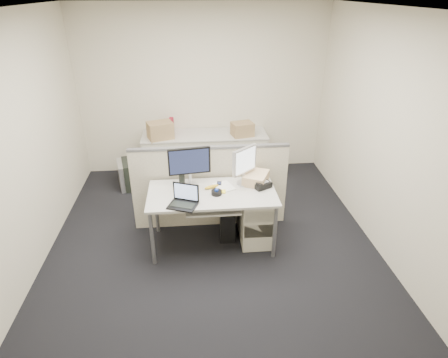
{
  "coord_description": "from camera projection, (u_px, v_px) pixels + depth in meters",
  "views": [
    {
      "loc": [
        -0.21,
        -3.82,
        2.87
      ],
      "look_at": [
        0.15,
        0.15,
        0.82
      ],
      "focal_mm": 30.0,
      "sensor_mm": 36.0,
      "label": 1
    }
  ],
  "objects": [
    {
      "name": "floor",
      "position": [
        213.0,
        243.0,
        4.71
      ],
      "size": [
        4.0,
        4.5,
        0.01
      ],
      "primitive_type": "cube",
      "color": "black",
      "rests_on": "ground"
    },
    {
      "name": "pc_tower_spare_silver",
      "position": [
        125.0,
        175.0,
        5.95
      ],
      "size": [
        0.28,
        0.48,
        0.42
      ],
      "primitive_type": "cube",
      "rotation": [
        0.0,
        0.0,
        0.24
      ],
      "color": "#B7B7BC",
      "rests_on": "floor"
    },
    {
      "name": "trackball",
      "position": [
        217.0,
        193.0,
        4.32
      ],
      "size": [
        0.16,
        0.16,
        0.05
      ],
      "primitive_type": "cylinder",
      "rotation": [
        0.0,
        0.0,
        -0.31
      ],
      "color": "black",
      "rests_on": "desk"
    },
    {
      "name": "wall_right",
      "position": [
        387.0,
        137.0,
        4.25
      ],
      "size": [
        0.02,
        4.5,
        2.7
      ],
      "primitive_type": "cube",
      "color": "beige",
      "rests_on": "ground"
    },
    {
      "name": "back_counter",
      "position": [
        205.0,
        156.0,
        6.25
      ],
      "size": [
        2.0,
        0.6,
        0.72
      ],
      "primitive_type": "cube",
      "color": "beige",
      "rests_on": "floor"
    },
    {
      "name": "ceiling",
      "position": [
        209.0,
        8.0,
        3.47
      ],
      "size": [
        4.0,
        4.5,
        0.01
      ],
      "primitive_type": "cube",
      "color": "white",
      "rests_on": "ground"
    },
    {
      "name": "monitor_small",
      "position": [
        244.0,
        166.0,
        4.46
      ],
      "size": [
        0.41,
        0.39,
        0.47
      ],
      "primitive_type": "cube",
      "rotation": [
        0.0,
        0.0,
        0.71
      ],
      "color": "#B7B7BC",
      "rests_on": "desk"
    },
    {
      "name": "sticky_pad",
      "position": [
        222.0,
        191.0,
        4.38
      ],
      "size": [
        0.09,
        0.09,
        0.01
      ],
      "primitive_type": "cube",
      "rotation": [
        0.0,
        0.0,
        -0.12
      ],
      "color": "yellow",
      "rests_on": "desk"
    },
    {
      "name": "travel_mug",
      "position": [
        182.0,
        179.0,
        4.51
      ],
      "size": [
        0.07,
        0.07,
        0.15
      ],
      "primitive_type": "cylinder",
      "rotation": [
        0.0,
        0.0,
        -0.02
      ],
      "color": "black",
      "rests_on": "desk"
    },
    {
      "name": "pc_tower_spare_dark",
      "position": [
        130.0,
        174.0,
        5.96
      ],
      "size": [
        0.28,
        0.5,
        0.44
      ],
      "primitive_type": "cube",
      "rotation": [
        0.0,
        0.0,
        0.21
      ],
      "color": "black",
      "rests_on": "floor"
    },
    {
      "name": "paper_stack",
      "position": [
        224.0,
        187.0,
        4.49
      ],
      "size": [
        0.28,
        0.31,
        0.01
      ],
      "primitive_type": "cube",
      "rotation": [
        0.0,
        0.0,
        0.39
      ],
      "color": "silver",
      "rests_on": "desk"
    },
    {
      "name": "cardboard_box_right",
      "position": [
        242.0,
        130.0,
        5.98
      ],
      "size": [
        0.38,
        0.33,
        0.24
      ],
      "primitive_type": "cube",
      "rotation": [
        0.0,
        0.0,
        0.24
      ],
      "color": "olive",
      "rests_on": "back_counter"
    },
    {
      "name": "monitor_main",
      "position": [
        190.0,
        167.0,
        4.4
      ],
      "size": [
        0.52,
        0.25,
        0.5
      ],
      "primitive_type": "cube",
      "rotation": [
        0.0,
        0.0,
        0.13
      ],
      "color": "black",
      "rests_on": "desk"
    },
    {
      "name": "keyboard_tray",
      "position": [
        213.0,
        208.0,
        4.27
      ],
      "size": [
        0.62,
        0.32,
        0.02
      ],
      "primitive_type": "cube",
      "color": "beige",
      "rests_on": "desk"
    },
    {
      "name": "wall_front",
      "position": [
        235.0,
        291.0,
        2.1
      ],
      "size": [
        4.0,
        0.02,
        2.7
      ],
      "primitive_type": "cube",
      "color": "beige",
      "rests_on": "ground"
    },
    {
      "name": "banana",
      "position": [
        211.0,
        187.0,
        4.46
      ],
      "size": [
        0.19,
        0.12,
        0.04
      ],
      "primitive_type": "ellipsoid",
      "rotation": [
        0.0,
        0.0,
        0.42
      ],
      "color": "gold",
      "rests_on": "desk"
    },
    {
      "name": "red_binder",
      "position": [
        170.0,
        127.0,
        6.08
      ],
      "size": [
        0.1,
        0.28,
        0.25
      ],
      "primitive_type": "cube",
      "rotation": [
        0.0,
        0.0,
        -0.16
      ],
      "color": "maroon",
      "rests_on": "back_counter"
    },
    {
      "name": "laptop",
      "position": [
        182.0,
        197.0,
        4.05
      ],
      "size": [
        0.36,
        0.32,
        0.23
      ],
      "primitive_type": "cube",
      "rotation": [
        0.0,
        0.0,
        -0.37
      ],
      "color": "black",
      "rests_on": "desk"
    },
    {
      "name": "wall_left",
      "position": [
        22.0,
        149.0,
        3.93
      ],
      "size": [
        0.02,
        4.5,
        2.7
      ],
      "primitive_type": "cube",
      "color": "beige",
      "rests_on": "ground"
    },
    {
      "name": "manila_folders",
      "position": [
        256.0,
        178.0,
        4.57
      ],
      "size": [
        0.38,
        0.41,
        0.13
      ],
      "primitive_type": "cube",
      "rotation": [
        0.0,
        0.0,
        -0.44
      ],
      "color": "beige",
      "rests_on": "desk"
    },
    {
      "name": "wall_back",
      "position": [
        203.0,
        92.0,
        6.09
      ],
      "size": [
        4.0,
        0.02,
        2.7
      ],
      "primitive_type": "cube",
      "color": "beige",
      "rests_on": "ground"
    },
    {
      "name": "keyboard",
      "position": [
        209.0,
        205.0,
        4.29
      ],
      "size": [
        0.43,
        0.15,
        0.02
      ],
      "primitive_type": "cube",
      "rotation": [
        0.0,
        0.0,
        -0.01
      ],
      "color": "black",
      "rests_on": "keyboard_tray"
    },
    {
      "name": "pc_tower_desk",
      "position": [
        227.0,
        219.0,
        4.81
      ],
      "size": [
        0.21,
        0.47,
        0.43
      ],
      "primitive_type": "cube",
      "rotation": [
        0.0,
        0.0,
        -0.05
      ],
      "color": "black",
      "rests_on": "floor"
    },
    {
      "name": "drawer_pedestal",
      "position": [
        256.0,
        217.0,
        4.65
      ],
      "size": [
        0.4,
        0.55,
        0.65
      ],
      "primitive_type": "cube",
      "color": "beige",
      "rests_on": "floor"
    },
    {
      "name": "cellphone",
      "position": [
        219.0,
        184.0,
        4.56
      ],
      "size": [
        0.07,
        0.11,
        0.01
      ],
      "primitive_type": "cube",
      "rotation": [
        0.0,
        0.0,
        -0.14
      ],
      "color": "black",
      "rests_on": "desk"
    },
    {
      "name": "cardboard_box_left",
      "position": [
        160.0,
        131.0,
        5.86
      ],
      "size": [
        0.45,
        0.39,
        0.28
      ],
      "primitive_type": "cube",
      "rotation": [
        0.0,
        0.0,
        0.33
      ],
      "color": "olive",
      "rests_on": "back_counter"
    },
    {
      "name": "desk_phone",
      "position": [
        262.0,
        185.0,
        4.48
      ],
      "size": [
        0.26,
        0.24,
        0.07
      ],
      "primitive_type": "cube",
      "rotation": [
        0.0,
        0.0,
        0.48
      ],
      "color": "black",
      "rests_on": "desk"
    },
    {
      "name": "desk",
      "position": [
        212.0,
        197.0,
        4.41
      ],
      "size": [
        1.5,
        0.75,
        0.73
      ],
      "color": "beige",
      "rests_on": "floor"
    },
    {
      "name": "cubicle_partition",
      "position": [
        210.0,
        188.0,
        4.85
      ],
      "size": [
        2.0,
        0.06,
        1.1
      ],
      "primitive_type": "cube",
      "color": "beige",
      "rests_on": "floor"
    }
  ]
}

